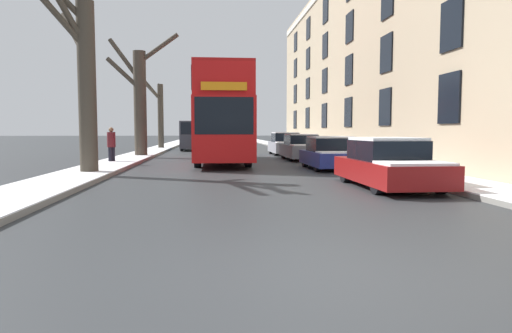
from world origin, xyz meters
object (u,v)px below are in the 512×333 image
object	(u,v)px
double_decker_bus	(221,113)
oncoming_van	(194,135)
bare_tree_left_0	(81,72)
parked_car_2	(301,148)
pedestrian_left_sidewalk	(111,144)
bare_tree_left_1	(139,97)
parked_car_1	(330,154)
bare_tree_left_2	(160,113)
parked_car_3	(285,144)
parked_car_0	(388,164)

from	to	relation	value
double_decker_bus	oncoming_van	distance (m)	15.24
bare_tree_left_0	parked_car_2	world-z (taller)	bare_tree_left_0
oncoming_van	pedestrian_left_sidewalk	distance (m)	16.35
bare_tree_left_1	parked_car_2	xyz separation A→B (m)	(9.28, -3.01, -2.95)
pedestrian_left_sidewalk	parked_car_1	bearing A→B (deg)	-75.55
bare_tree_left_0	bare_tree_left_2	distance (m)	23.72
parked_car_3	parked_car_1	bearing A→B (deg)	-90.00
bare_tree_left_0	parked_car_3	world-z (taller)	bare_tree_left_0
bare_tree_left_2	parked_car_0	world-z (taller)	bare_tree_left_2
parked_car_0	parked_car_1	size ratio (longest dim) A/B	1.14
parked_car_2	parked_car_3	size ratio (longest dim) A/B	1.04
double_decker_bus	parked_car_3	size ratio (longest dim) A/B	2.54
parked_car_1	parked_car_3	size ratio (longest dim) A/B	0.93
bare_tree_left_0	double_decker_bus	xyz separation A→B (m)	(5.07, 6.59, -1.15)
oncoming_van	parked_car_1	bearing A→B (deg)	-71.74
bare_tree_left_2	parked_car_2	xyz separation A→B (m)	(9.47, -15.39, -2.49)
oncoming_van	bare_tree_left_1	bearing A→B (deg)	-105.26
double_decker_bus	parked_car_1	bearing A→B (deg)	-45.34
bare_tree_left_0	pedestrian_left_sidewalk	distance (m)	6.26
bare_tree_left_0	bare_tree_left_1	bearing A→B (deg)	88.60
bare_tree_left_0	parked_car_3	distance (m)	17.09
bare_tree_left_0	double_decker_bus	distance (m)	8.40
parked_car_1	parked_car_0	bearing A→B (deg)	-90.00
bare_tree_left_0	double_decker_bus	size ratio (longest dim) A/B	0.72
parked_car_0	parked_car_2	distance (m)	12.66
bare_tree_left_2	oncoming_van	xyz separation A→B (m)	(3.00, -2.06, -1.86)
bare_tree_left_2	oncoming_van	size ratio (longest dim) A/B	1.12
bare_tree_left_0	parked_car_2	size ratio (longest dim) A/B	1.78
bare_tree_left_0	bare_tree_left_1	xyz separation A→B (m)	(0.28, 11.33, -0.05)
double_decker_bus	parked_car_2	bearing A→B (deg)	21.05
parked_car_1	parked_car_3	world-z (taller)	parked_car_3
bare_tree_left_2	double_decker_bus	distance (m)	17.84
double_decker_bus	parked_car_0	bearing A→B (deg)	-67.67
double_decker_bus	parked_car_0	world-z (taller)	double_decker_bus
bare_tree_left_0	double_decker_bus	bearing A→B (deg)	52.44
bare_tree_left_2	parked_car_1	size ratio (longest dim) A/B	1.51
parked_car_0	parked_car_2	bearing A→B (deg)	90.00
bare_tree_left_2	parked_car_3	distance (m)	13.90
oncoming_van	bare_tree_left_0	bearing A→B (deg)	-98.13
bare_tree_left_0	parked_car_3	size ratio (longest dim) A/B	1.84
parked_car_0	parked_car_3	world-z (taller)	parked_car_3
bare_tree_left_1	oncoming_van	world-z (taller)	bare_tree_left_1
bare_tree_left_1	parked_car_1	distance (m)	13.46
bare_tree_left_2	parked_car_2	size ratio (longest dim) A/B	1.35
double_decker_bus	pedestrian_left_sidewalk	xyz separation A→B (m)	(-5.29, -0.95, -1.55)
double_decker_bus	oncoming_van	world-z (taller)	double_decker_bus
bare_tree_left_1	pedestrian_left_sidewalk	xyz separation A→B (m)	(-0.50, -5.69, -2.64)
bare_tree_left_0	oncoming_van	size ratio (longest dim) A/B	1.48
double_decker_bus	pedestrian_left_sidewalk	bearing A→B (deg)	-169.80
bare_tree_left_1	parked_car_2	bearing A→B (deg)	-17.97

